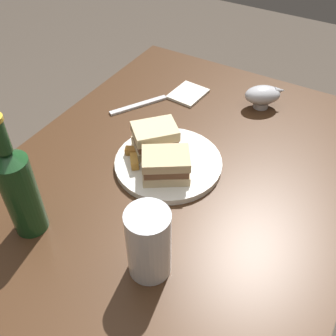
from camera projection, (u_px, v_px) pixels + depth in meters
name	position (u px, v px, depth m)	size (l,w,h in m)	color
ground_plane	(168.00, 333.00, 1.44)	(6.00, 6.00, 0.00)	#4C4238
dining_table	(168.00, 277.00, 1.18)	(1.20, 0.83, 0.76)	#422816
plate	(168.00, 163.00, 0.98)	(0.26, 0.26, 0.02)	silver
sandwich_half_left	(155.00, 139.00, 0.98)	(0.13, 0.13, 0.07)	beige
sandwich_half_right	(166.00, 165.00, 0.91)	(0.13, 0.13, 0.06)	#CCB284
potato_wedge_front	(153.00, 170.00, 0.93)	(0.05, 0.02, 0.02)	#AD702D
potato_wedge_middle	(134.00, 151.00, 0.98)	(0.04, 0.02, 0.02)	#AD702D
potato_wedge_back	(134.00, 161.00, 0.95)	(0.04, 0.02, 0.02)	#B77F33
pint_glass	(149.00, 246.00, 0.72)	(0.08, 0.08, 0.16)	white
gravy_boat	(263.00, 95.00, 1.14)	(0.12, 0.12, 0.07)	#B7B7BC
cider_bottle	(19.00, 189.00, 0.77)	(0.07, 0.07, 0.28)	#19421E
napkin	(188.00, 94.00, 1.21)	(0.11, 0.09, 0.01)	silver
fork	(139.00, 105.00, 1.17)	(0.18, 0.02, 0.01)	silver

